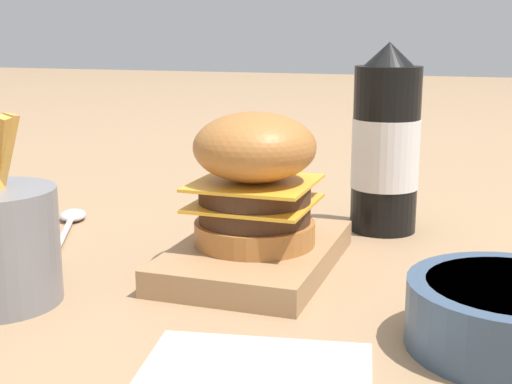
{
  "coord_description": "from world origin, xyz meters",
  "views": [
    {
      "loc": [
        -0.65,
        -0.19,
        0.22
      ],
      "look_at": [
        -0.03,
        0.02,
        0.07
      ],
      "focal_mm": 50.0,
      "sensor_mm": 36.0,
      "label": 1
    }
  ],
  "objects_px": {
    "side_bowl": "(512,314)",
    "ketchup_bottle": "(386,146)",
    "serving_board": "(256,255)",
    "burger": "(255,178)",
    "spoon": "(71,220)"
  },
  "relations": [
    {
      "from": "burger",
      "to": "side_bowl",
      "type": "height_order",
      "value": "burger"
    },
    {
      "from": "side_bowl",
      "to": "ketchup_bottle",
      "type": "bearing_deg",
      "value": 25.64
    },
    {
      "from": "ketchup_bottle",
      "to": "serving_board",
      "type": "bearing_deg",
      "value": 151.35
    },
    {
      "from": "serving_board",
      "to": "side_bowl",
      "type": "relative_size",
      "value": 1.45
    },
    {
      "from": "serving_board",
      "to": "spoon",
      "type": "bearing_deg",
      "value": 73.45
    },
    {
      "from": "serving_board",
      "to": "ketchup_bottle",
      "type": "relative_size",
      "value": 1.04
    },
    {
      "from": "serving_board",
      "to": "spoon",
      "type": "distance_m",
      "value": 0.27
    },
    {
      "from": "spoon",
      "to": "ketchup_bottle",
      "type": "bearing_deg",
      "value": -100.54
    },
    {
      "from": "burger",
      "to": "serving_board",
      "type": "bearing_deg",
      "value": -20.35
    },
    {
      "from": "burger",
      "to": "side_bowl",
      "type": "distance_m",
      "value": 0.26
    },
    {
      "from": "burger",
      "to": "ketchup_bottle",
      "type": "distance_m",
      "value": 0.2
    },
    {
      "from": "burger",
      "to": "spoon",
      "type": "distance_m",
      "value": 0.28
    },
    {
      "from": "burger",
      "to": "spoon",
      "type": "bearing_deg",
      "value": 73.02
    },
    {
      "from": "ketchup_bottle",
      "to": "spoon",
      "type": "relative_size",
      "value": 1.33
    },
    {
      "from": "side_bowl",
      "to": "spoon",
      "type": "distance_m",
      "value": 0.52
    }
  ]
}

